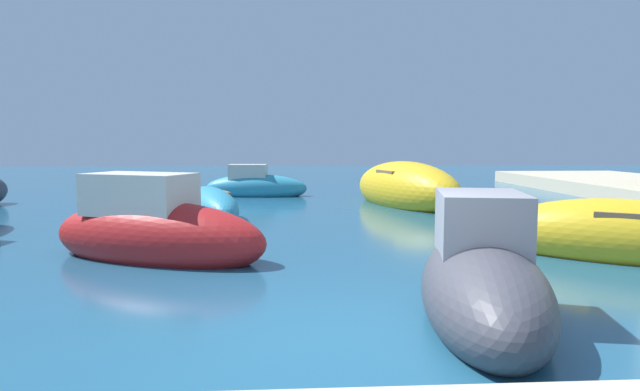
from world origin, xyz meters
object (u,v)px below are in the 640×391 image
Objects in this scene: moored_boat_3 at (154,232)px; moored_boat_4 at (621,237)px; moored_boat_1 at (406,189)px; moored_boat_6 at (255,187)px; moored_boat_5 at (210,207)px; moored_boat_8 at (482,283)px.

moored_boat_3 is 7.93m from moored_boat_4.
moored_boat_1 is 1.50× the size of moored_boat_6.
moored_boat_5 is at bearing 110.60° from moored_boat_3.
moored_boat_1 is at bearing -26.42° from moored_boat_6.
moored_boat_4 reaches higher than moored_boat_5.
moored_boat_6 is 1.03× the size of moored_boat_8.
moored_boat_5 is at bearing -92.72° from moored_boat_6.
moored_boat_6 is at bearing 153.07° from moored_boat_4.
moored_boat_6 is at bearing -155.80° from moored_boat_8.
moored_boat_3 reaches higher than moored_boat_5.
moored_boat_3 is at bearing -90.27° from moored_boat_6.
moored_boat_3 is 1.00× the size of moored_boat_4.
moored_boat_1 reaches higher than moored_boat_4.
moored_boat_4 is at bearing 142.60° from moored_boat_8.
moored_boat_8 is (-1.60, -11.21, -0.07)m from moored_boat_1.
moored_boat_1 is 1.55× the size of moored_boat_8.
moored_boat_3 reaches higher than moored_boat_6.
moored_boat_3 is at bearing 156.71° from moored_boat_5.
moored_boat_1 is 9.72m from moored_boat_3.
moored_boat_3 is 1.10× the size of moored_boat_5.
moored_boat_1 is 6.36m from moored_boat_5.
moored_boat_4 is at bearing -4.17° from moored_boat_1.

